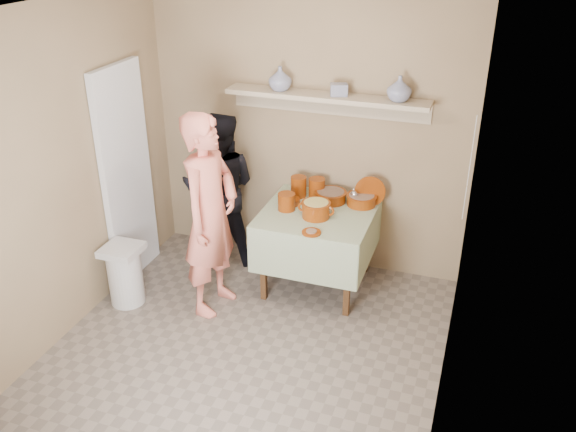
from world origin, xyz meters
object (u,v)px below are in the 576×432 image
at_px(person_cook, 210,215).
at_px(cazuela_rice, 316,208).
at_px(trash_bin, 125,274).
at_px(serving_table, 318,223).
at_px(person_helper, 220,189).

height_order(person_cook, cazuela_rice, person_cook).
distance_m(person_cook, cazuela_rice, 0.91).
distance_m(cazuela_rice, trash_bin, 1.77).
distance_m(serving_table, cazuela_rice, 0.23).
relative_size(serving_table, cazuela_rice, 2.95).
xyz_separation_m(serving_table, cazuela_rice, (0.01, -0.11, 0.20)).
bearing_deg(cazuela_rice, trash_bin, -155.22).
bearing_deg(trash_bin, person_helper, 63.79).
relative_size(person_cook, cazuela_rice, 5.35).
distance_m(person_cook, person_helper, 0.83).
bearing_deg(person_cook, serving_table, -45.20).
xyz_separation_m(person_cook, cazuela_rice, (0.77, 0.49, -0.04)).
distance_m(person_cook, trash_bin, 0.99).
distance_m(person_helper, serving_table, 1.05).
distance_m(serving_table, trash_bin, 1.76).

